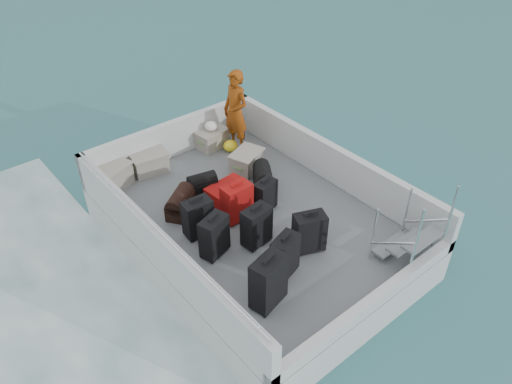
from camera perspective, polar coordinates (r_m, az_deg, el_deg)
ground at (r=8.47m, az=-0.27°, el=-6.11°), size 160.00×160.00×0.00m
ferry_hull at (r=8.27m, az=-0.28°, el=-4.58°), size 3.60×5.00×0.60m
deck at (r=8.07m, az=-0.29°, el=-2.93°), size 3.30×4.70×0.02m
deck_fittings at (r=7.82m, az=3.16°, el=-0.89°), size 3.60×5.00×0.90m
suitcase_0 at (r=6.50m, az=1.43°, el=-10.26°), size 0.55×0.39×0.77m
suitcase_1 at (r=7.24m, az=-4.79°, el=-5.11°), size 0.49×0.37×0.65m
suitcase_2 at (r=7.60m, az=-6.66°, el=-2.98°), size 0.46×0.30×0.63m
suitcase_3 at (r=6.93m, az=3.32°, el=-7.35°), size 0.47×0.35×0.65m
suitcase_4 at (r=7.38m, az=0.05°, el=-3.98°), size 0.46×0.30×0.65m
suitcase_5 at (r=7.84m, az=-2.20°, el=-1.20°), size 0.47×0.28×0.64m
suitcase_6 at (r=7.33m, az=6.10°, el=-4.67°), size 0.53×0.43×0.64m
suitcase_7 at (r=8.05m, az=1.04°, el=-0.46°), size 0.42×0.29×0.55m
suitcase_8 at (r=8.37m, az=-3.22°, el=-0.06°), size 0.73×0.52×0.27m
duffel_0 at (r=8.15m, az=-8.65°, el=-1.44°), size 0.66×0.59×0.32m
duffel_1 at (r=8.50m, az=-6.10°, el=0.60°), size 0.52×0.40×0.32m
duffel_2 at (r=8.64m, az=0.80°, el=1.53°), size 0.54×0.61×0.32m
crate_0 at (r=8.96m, az=-16.16°, el=1.56°), size 0.76×0.65×0.39m
crate_1 at (r=9.21m, az=-12.04°, el=3.22°), size 0.66×0.51×0.36m
crate_2 at (r=9.79m, az=-5.07°, el=6.04°), size 0.61×0.46×0.34m
crate_3 at (r=9.06m, az=-1.08°, el=3.46°), size 0.68×0.58×0.35m
yellow_bag at (r=9.67m, az=-2.94°, el=5.31°), size 0.28×0.26×0.22m
white_bag at (r=9.66m, az=-5.15°, el=7.36°), size 0.24×0.24×0.18m
passenger at (r=9.38m, az=-2.35°, el=9.13°), size 0.41×0.61×1.60m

